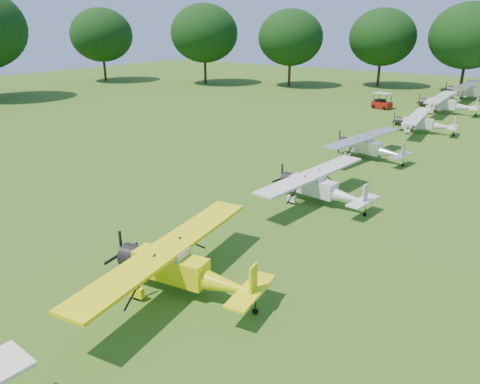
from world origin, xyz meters
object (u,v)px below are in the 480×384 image
Objects in this scene: aircraft_2 at (181,266)px; aircraft_5 at (423,122)px; golf_cart at (382,103)px; aircraft_7 at (471,90)px; aircraft_3 at (320,186)px; aircraft_4 at (369,146)px; aircraft_6 at (446,103)px.

aircraft_2 is 1.13× the size of aircraft_5.
aircraft_7 is at bearing 75.30° from golf_cart.
aircraft_3 is 1.02× the size of aircraft_4.
aircraft_5 is at bearing -88.78° from aircraft_6.
aircraft_6 reaches higher than aircraft_5.
aircraft_4 is 3.78× the size of golf_cart.
aircraft_2 is at bearing -65.38° from golf_cart.
aircraft_6 is at bearing -91.62° from aircraft_7.
aircraft_3 is 3.87× the size of golf_cart.
aircraft_7 reaches higher than aircraft_6.
aircraft_4 is 1.01× the size of aircraft_5.
aircraft_3 is at bearing -95.65° from aircraft_5.
aircraft_3 is (0.08, 12.07, -0.10)m from aircraft_2.
aircraft_6 is 7.32m from golf_cart.
aircraft_5 is 11.84m from aircraft_6.
aircraft_6 is at bearing 86.59° from aircraft_5.
aircraft_7 reaches higher than aircraft_4.
aircraft_5 is at bearing 96.63° from aircraft_3.
aircraft_2 reaches higher than aircraft_4.
aircraft_3 is 22.59m from aircraft_5.
golf_cart reaches higher than aircraft_3.
aircraft_2 is at bearing -84.41° from aircraft_3.
aircraft_7 is (-0.49, 46.81, 0.20)m from aircraft_3.
aircraft_3 is 0.85× the size of aircraft_7.
aircraft_3 is at bearing -61.75° from golf_cart.
aircraft_5 is 0.88× the size of aircraft_6.
aircraft_6 is (0.26, 23.58, 0.14)m from aircraft_4.
aircraft_3 is at bearing -74.91° from aircraft_4.
aircraft_3 is at bearing -90.25° from aircraft_6.
aircraft_7 is at bearing 98.03° from aircraft_4.
aircraft_4 is at bearing 101.96° from aircraft_3.
aircraft_4 is at bearing -100.57° from aircraft_5.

